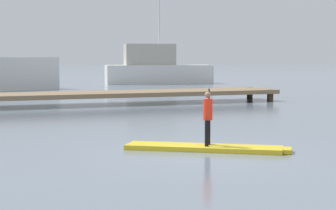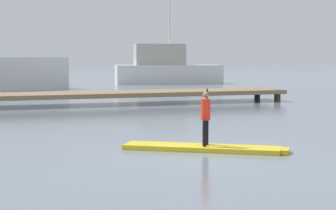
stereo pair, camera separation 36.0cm
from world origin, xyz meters
The scene contains 5 objects.
ground_plane centered at (0.00, 0.00, 0.00)m, with size 240.00×240.00×0.00m, color slate.
paddleboard_near centered at (0.32, 0.41, 0.05)m, with size 3.24×2.51×0.10m.
paddler_child_solo centered at (0.34, 0.42, 0.75)m, with size 0.29×0.35×1.21m.
fishing_boat_green_midground centered at (10.58, 30.57, 1.11)m, with size 7.98×3.80×7.05m.
floating_dock centered at (2.78, 13.20, 0.43)m, with size 13.23×2.44×0.52m.
Camera 1 is at (-5.28, -11.32, 2.00)m, focal length 65.72 mm.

